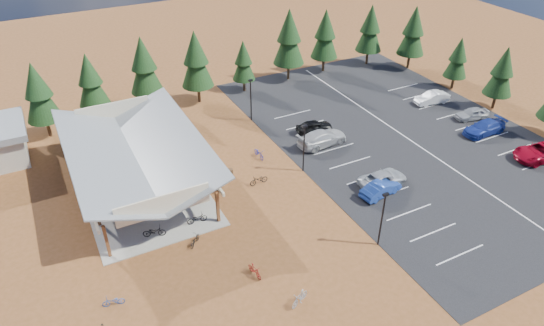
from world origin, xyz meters
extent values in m
plane|color=brown|center=(0.00, 0.00, 0.00)|extent=(140.00, 140.00, 0.00)
cube|color=black|center=(18.50, 3.00, 0.02)|extent=(27.00, 44.00, 0.04)
cube|color=gray|center=(-10.00, 7.00, 0.05)|extent=(10.60, 18.60, 0.10)
cube|color=#5E2E1B|center=(-14.60, -1.40, 1.60)|extent=(0.25, 0.25, 3.00)
cube|color=#5E2E1B|center=(-14.60, 2.80, 1.60)|extent=(0.25, 0.25, 3.00)
cube|color=#5E2E1B|center=(-14.60, 7.00, 1.60)|extent=(0.25, 0.25, 3.00)
cube|color=#5E2E1B|center=(-14.60, 11.20, 1.60)|extent=(0.25, 0.25, 3.00)
cube|color=#5E2E1B|center=(-14.60, 15.40, 1.60)|extent=(0.25, 0.25, 3.00)
cube|color=#5E2E1B|center=(-5.40, -1.40, 1.60)|extent=(0.25, 0.25, 3.00)
cube|color=#5E2E1B|center=(-5.40, 2.80, 1.60)|extent=(0.25, 0.25, 3.00)
cube|color=#5E2E1B|center=(-5.40, 7.00, 1.60)|extent=(0.25, 0.25, 3.00)
cube|color=#5E2E1B|center=(-5.40, 11.20, 1.60)|extent=(0.25, 0.25, 3.00)
cube|color=#5E2E1B|center=(-5.40, 15.40, 1.60)|extent=(0.25, 0.25, 3.00)
cube|color=beige|center=(-15.00, 7.00, 3.10)|extent=(0.22, 18.00, 0.35)
cube|color=beige|center=(-5.00, 7.00, 3.10)|extent=(0.22, 18.00, 0.35)
cube|color=slate|center=(-12.90, 7.00, 4.00)|extent=(5.85, 19.40, 2.13)
cube|color=slate|center=(-7.10, 7.00, 4.00)|extent=(5.85, 19.40, 2.13)
cube|color=beige|center=(-10.00, -2.00, 3.90)|extent=(7.50, 0.15, 1.80)
cube|color=beige|center=(-10.00, 16.00, 3.90)|extent=(7.50, 0.15, 1.80)
cylinder|color=black|center=(5.00, -10.00, 2.50)|extent=(0.14, 0.14, 5.00)
cube|color=black|center=(5.00, -10.00, 5.05)|extent=(0.50, 0.25, 0.18)
cylinder|color=black|center=(5.00, 2.00, 2.50)|extent=(0.14, 0.14, 5.00)
cube|color=black|center=(5.00, 2.00, 5.05)|extent=(0.50, 0.25, 0.18)
cylinder|color=black|center=(5.00, 14.00, 2.50)|extent=(0.14, 0.14, 5.00)
cube|color=black|center=(5.00, 14.00, 5.05)|extent=(0.50, 0.25, 0.18)
cylinder|color=#422B17|center=(-3.77, 2.63, 0.45)|extent=(0.60, 0.60, 0.90)
cylinder|color=#422B17|center=(-1.87, 4.32, 0.45)|extent=(0.60, 0.60, 0.90)
cylinder|color=#382314|center=(-16.50, 21.05, 1.05)|extent=(0.36, 0.36, 2.11)
cone|color=black|center=(-16.50, 21.05, 4.63)|extent=(3.71, 3.71, 5.05)
cone|color=black|center=(-16.50, 21.05, 6.74)|extent=(2.86, 2.86, 3.79)
cylinder|color=#382314|center=(-10.98, 22.58, 0.99)|extent=(0.36, 0.36, 1.98)
cone|color=black|center=(-10.98, 22.58, 4.37)|extent=(3.49, 3.49, 4.76)
cone|color=black|center=(-10.98, 22.58, 6.35)|extent=(2.70, 2.70, 3.57)
cylinder|color=#382314|center=(-4.71, 22.77, 1.10)|extent=(0.36, 0.36, 2.20)
cone|color=black|center=(-4.71, 22.77, 4.85)|extent=(3.88, 3.88, 5.29)
cone|color=black|center=(-4.71, 22.77, 7.06)|extent=(3.00, 3.00, 3.97)
cylinder|color=#382314|center=(1.30, 21.52, 1.12)|extent=(0.36, 0.36, 2.24)
cone|color=black|center=(1.30, 21.52, 4.92)|extent=(3.93, 3.93, 5.36)
cone|color=black|center=(1.30, 21.52, 7.15)|extent=(3.04, 3.04, 4.02)
cylinder|color=#382314|center=(7.70, 21.87, 0.83)|extent=(0.36, 0.36, 1.66)
cone|color=black|center=(7.70, 21.87, 3.66)|extent=(2.93, 2.93, 3.99)
cone|color=black|center=(7.70, 21.87, 5.32)|extent=(2.26, 2.26, 2.99)
cylinder|color=#382314|center=(14.70, 22.54, 1.19)|extent=(0.36, 0.36, 2.37)
cone|color=black|center=(14.70, 22.54, 5.22)|extent=(4.18, 4.18, 5.70)
cone|color=black|center=(14.70, 22.54, 7.60)|extent=(3.23, 3.23, 4.27)
cylinder|color=#382314|center=(20.53, 22.77, 1.08)|extent=(0.36, 0.36, 2.16)
cone|color=black|center=(20.53, 22.77, 4.75)|extent=(3.80, 3.80, 5.18)
cone|color=black|center=(20.53, 22.77, 6.90)|extent=(2.93, 2.93, 3.88)
cylinder|color=#382314|center=(27.73, 22.12, 1.07)|extent=(0.36, 0.36, 2.13)
cone|color=black|center=(27.73, 22.12, 4.69)|extent=(3.75, 3.75, 5.11)
cone|color=black|center=(27.73, 22.12, 6.82)|extent=(2.90, 2.90, 3.83)
cylinder|color=#382314|center=(32.84, 3.19, 0.96)|extent=(0.36, 0.36, 1.91)
cone|color=black|center=(32.84, 3.19, 4.21)|extent=(3.37, 3.37, 4.59)
cone|color=black|center=(32.84, 3.19, 6.12)|extent=(2.60, 2.60, 3.44)
cylinder|color=#382314|center=(32.69, 9.90, 0.85)|extent=(0.36, 0.36, 1.69)
cone|color=black|center=(32.69, 9.90, 3.72)|extent=(2.98, 2.98, 4.06)
cone|color=black|center=(32.69, 9.90, 5.41)|extent=(2.30, 2.30, 3.04)
cylinder|color=#382314|center=(32.11, 18.09, 1.10)|extent=(0.36, 0.36, 2.19)
cone|color=black|center=(32.11, 18.09, 4.82)|extent=(3.86, 3.86, 5.26)
cone|color=black|center=(32.11, 18.09, 7.01)|extent=(2.98, 2.98, 3.95)
imported|color=black|center=(-10.84, -0.80, 0.59)|extent=(1.98, 1.24, 0.98)
imported|color=#A0A1A9|center=(-11.87, 3.15, 0.62)|extent=(1.77, 0.61, 1.05)
imported|color=navy|center=(-12.16, 8.32, 0.50)|extent=(1.56, 0.63, 0.80)
imported|color=maroon|center=(-11.63, 13.60, 0.64)|extent=(1.86, 0.85, 1.08)
imported|color=black|center=(-7.12, -0.80, 0.56)|extent=(1.79, 0.72, 0.92)
imported|color=gray|center=(-7.22, 5.47, 0.56)|extent=(1.59, 0.75, 0.92)
imported|color=navy|center=(-6.65, 8.88, 0.51)|extent=(1.63, 0.74, 0.83)
imported|color=maroon|center=(-8.81, 14.45, 0.61)|extent=(1.77, 0.82, 1.02)
imported|color=#224B9E|center=(-15.38, -6.48, 0.41)|extent=(1.63, 0.85, 0.82)
imported|color=maroon|center=(-5.36, -8.46, 0.49)|extent=(0.72, 1.69, 0.98)
imported|color=black|center=(-8.19, -3.16, 0.41)|extent=(1.48, 1.50, 0.82)
imported|color=#92939A|center=(-3.70, -12.32, 0.54)|extent=(1.86, 1.20, 1.09)
imported|color=#1C2096|center=(2.21, 6.26, 0.50)|extent=(0.72, 1.92, 1.00)
imported|color=maroon|center=(-2.29, 6.45, 0.54)|extent=(1.18, 1.84, 1.07)
imported|color=black|center=(0.10, 1.98, 0.49)|extent=(1.90, 0.75, 0.98)
imported|color=#22439F|center=(9.29, -4.76, 0.74)|extent=(4.41, 2.12, 1.39)
imported|color=#A3A7AB|center=(10.44, -3.54, 0.72)|extent=(4.88, 2.25, 1.36)
imported|color=#B3B3B3|center=(9.36, 5.39, 0.87)|extent=(5.91, 2.84, 1.66)
imported|color=black|center=(10.06, 8.14, 0.74)|extent=(4.28, 2.16, 1.40)
imported|color=#9E071C|center=(27.85, -7.39, 0.87)|extent=(6.34, 3.71, 1.66)
imported|color=navy|center=(26.72, -0.93, 0.79)|extent=(5.18, 2.15, 1.50)
imported|color=#989BA0|center=(28.22, 2.27, 0.72)|extent=(4.25, 2.38, 1.37)
imported|color=silver|center=(26.94, 7.62, 0.77)|extent=(4.60, 2.03, 1.47)
camera|label=1|loc=(-16.11, -32.04, 27.09)|focal=32.00mm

